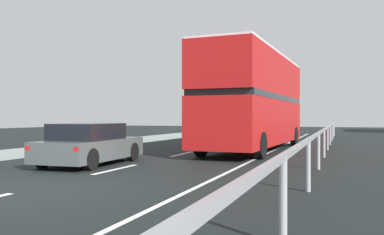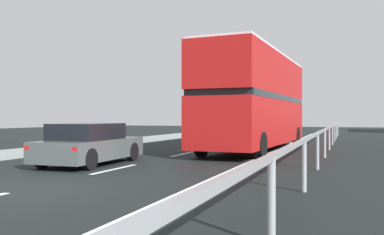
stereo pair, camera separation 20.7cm
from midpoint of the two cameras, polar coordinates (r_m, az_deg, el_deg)
The scene contains 6 objects.
ground_plane at distance 9.90m, azimuth -20.60°, elevation -9.16°, with size 75.22×120.00×0.10m, color black.
lane_paint_markings at distance 16.88m, azimuth 4.96°, elevation -5.16°, with size 3.40×46.00×0.01m.
bridge_side_railing at distance 16.45m, azimuth 17.37°, elevation -2.17°, with size 0.10×42.00×1.10m.
double_decker_bus_red at distance 19.29m, azimuth 8.32°, elevation 2.49°, with size 3.05×10.84×4.40m.
hatchback_car_near at distance 13.87m, azimuth -14.26°, elevation -3.63°, with size 1.97×4.19×1.33m.
sedan_car_ahead at distance 33.27m, azimuth 5.92°, elevation -1.41°, with size 1.88×4.13×1.43m.
Camera 1 is at (6.27, -7.45, 1.54)m, focal length 38.74 mm.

